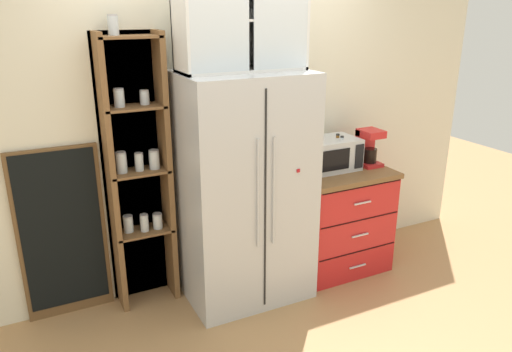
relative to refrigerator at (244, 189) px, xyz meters
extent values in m
plane|color=tan|center=(0.00, -0.01, -0.87)|extent=(10.66, 10.66, 0.00)
cube|color=silver|center=(0.00, 0.39, 0.40)|extent=(4.96, 0.10, 2.55)
cube|color=silver|center=(0.00, 0.00, 0.00)|extent=(0.92, 0.68, 1.74)
cube|color=black|center=(0.00, -0.35, 0.00)|extent=(0.01, 0.01, 1.60)
cylinder|color=silver|center=(-0.06, -0.36, 0.09)|extent=(0.02, 0.02, 0.78)
cylinder|color=silver|center=(0.06, -0.36, 0.09)|extent=(0.02, 0.02, 0.78)
cube|color=red|center=(0.26, -0.35, 0.21)|extent=(0.02, 0.01, 0.02)
cube|color=brown|center=(-0.72, 0.36, 0.14)|extent=(0.48, 0.04, 2.02)
cube|color=brown|center=(-0.92, 0.23, 0.14)|extent=(0.04, 0.22, 2.02)
cube|color=brown|center=(-0.52, 0.23, 0.14)|extent=(0.04, 0.22, 2.02)
cube|color=brown|center=(-0.72, 0.23, -0.29)|extent=(0.42, 0.22, 0.02)
cylinder|color=silver|center=(-0.83, 0.25, -0.23)|extent=(0.07, 0.07, 0.12)
cylinder|color=white|center=(-0.83, 0.25, -0.24)|extent=(0.06, 0.06, 0.08)
cylinder|color=#B2B2B7|center=(-0.83, 0.25, -0.16)|extent=(0.07, 0.07, 0.01)
cylinder|color=silver|center=(-0.72, 0.21, -0.22)|extent=(0.06, 0.06, 0.12)
cylinder|color=#E0C67F|center=(-0.72, 0.21, -0.24)|extent=(0.05, 0.05, 0.08)
cylinder|color=#B2B2B7|center=(-0.72, 0.21, -0.16)|extent=(0.06, 0.06, 0.01)
cylinder|color=silver|center=(-0.62, 0.22, -0.23)|extent=(0.07, 0.07, 0.11)
cylinder|color=brown|center=(-0.62, 0.22, -0.25)|extent=(0.06, 0.06, 0.07)
cylinder|color=#B2B2B7|center=(-0.62, 0.22, -0.17)|extent=(0.07, 0.07, 0.01)
cube|color=brown|center=(-0.72, 0.23, 0.17)|extent=(0.42, 0.22, 0.02)
cylinder|color=silver|center=(-0.84, 0.24, 0.25)|extent=(0.08, 0.08, 0.14)
cylinder|color=#382316|center=(-0.84, 0.24, 0.23)|extent=(0.07, 0.07, 0.10)
cylinder|color=#B2B2B7|center=(-0.84, 0.24, 0.33)|extent=(0.07, 0.07, 0.01)
cylinder|color=silver|center=(-0.72, 0.23, 0.24)|extent=(0.06, 0.06, 0.12)
cylinder|color=#B77A38|center=(-0.72, 0.23, 0.23)|extent=(0.05, 0.05, 0.08)
cylinder|color=#B2B2B7|center=(-0.72, 0.23, 0.31)|extent=(0.06, 0.06, 0.01)
cylinder|color=silver|center=(-0.61, 0.23, 0.25)|extent=(0.07, 0.07, 0.13)
cylinder|color=white|center=(-0.61, 0.23, 0.23)|extent=(0.06, 0.06, 0.09)
cylinder|color=#B2B2B7|center=(-0.61, 0.23, 0.32)|extent=(0.07, 0.07, 0.01)
cube|color=brown|center=(-0.72, 0.23, 0.64)|extent=(0.42, 0.22, 0.02)
cylinder|color=silver|center=(-0.81, 0.24, 0.71)|extent=(0.07, 0.07, 0.11)
cylinder|color=#CCB78C|center=(-0.81, 0.24, 0.69)|extent=(0.06, 0.06, 0.08)
cylinder|color=#B2B2B7|center=(-0.81, 0.24, 0.77)|extent=(0.07, 0.07, 0.01)
cylinder|color=silver|center=(-0.64, 0.25, 0.69)|extent=(0.06, 0.06, 0.09)
cylinder|color=#2D2D2D|center=(-0.64, 0.25, 0.68)|extent=(0.06, 0.06, 0.06)
cylinder|color=#B2B2B7|center=(-0.64, 0.25, 0.75)|extent=(0.06, 0.06, 0.01)
cube|color=brown|center=(-0.72, 0.23, 1.11)|extent=(0.42, 0.22, 0.02)
cylinder|color=silver|center=(-0.81, 0.25, 1.18)|extent=(0.07, 0.07, 0.12)
cylinder|color=beige|center=(-0.81, 0.25, 1.16)|extent=(0.06, 0.06, 0.08)
cylinder|color=#B2B2B7|center=(-0.81, 0.25, 1.24)|extent=(0.07, 0.07, 0.01)
cube|color=red|center=(0.89, 0.03, -0.45)|extent=(0.77, 0.63, 0.84)
cube|color=brown|center=(0.89, 0.03, -0.01)|extent=(0.80, 0.66, 0.04)
cube|color=black|center=(0.89, -0.29, -0.60)|extent=(0.75, 0.00, 0.01)
cube|color=silver|center=(0.89, -0.30, -0.73)|extent=(0.16, 0.01, 0.01)
cube|color=black|center=(0.89, -0.29, -0.32)|extent=(0.75, 0.00, 0.01)
cube|color=silver|center=(0.89, -0.30, -0.45)|extent=(0.16, 0.01, 0.01)
cube|color=black|center=(0.89, -0.29, -0.04)|extent=(0.75, 0.00, 0.01)
cube|color=silver|center=(0.89, -0.30, -0.17)|extent=(0.16, 0.01, 0.01)
cube|color=silver|center=(0.82, 0.08, 0.14)|extent=(0.44, 0.32, 0.26)
cube|color=black|center=(0.76, -0.09, 0.14)|extent=(0.26, 0.01, 0.17)
cube|color=black|center=(0.99, -0.09, 0.14)|extent=(0.08, 0.01, 0.20)
cube|color=red|center=(1.17, 0.01, 0.03)|extent=(0.17, 0.20, 0.03)
cube|color=red|center=(1.17, 0.08, 0.16)|extent=(0.17, 0.06, 0.30)
cube|color=red|center=(1.17, 0.01, 0.29)|extent=(0.17, 0.20, 0.06)
cylinder|color=black|center=(1.17, 0.00, 0.10)|extent=(0.11, 0.11, 0.12)
cylinder|color=navy|center=(0.89, 0.09, 0.06)|extent=(0.08, 0.08, 0.09)
torus|color=navy|center=(0.94, 0.09, 0.06)|extent=(0.05, 0.01, 0.05)
cylinder|color=brown|center=(0.89, 0.08, 0.12)|extent=(0.07, 0.07, 0.21)
cone|color=brown|center=(0.89, 0.08, 0.23)|extent=(0.07, 0.07, 0.04)
cylinder|color=brown|center=(0.89, 0.08, 0.26)|extent=(0.03, 0.03, 0.07)
cylinder|color=black|center=(0.89, 0.08, 0.30)|extent=(0.03, 0.03, 0.01)
cylinder|color=silver|center=(0.89, 0.02, 0.12)|extent=(0.07, 0.07, 0.21)
cone|color=silver|center=(0.89, 0.02, 0.23)|extent=(0.07, 0.07, 0.04)
cylinder|color=silver|center=(0.89, 0.02, 0.26)|extent=(0.03, 0.03, 0.07)
cylinder|color=black|center=(0.89, 0.02, 0.30)|extent=(0.03, 0.03, 0.01)
cube|color=silver|center=(0.00, 0.17, 1.21)|extent=(0.89, 0.02, 0.68)
cube|color=silver|center=(0.00, 0.02, 0.88)|extent=(0.89, 0.32, 0.02)
cube|color=silver|center=(-0.43, 0.02, 1.21)|extent=(0.02, 0.32, 0.68)
cube|color=silver|center=(0.43, 0.02, 1.21)|extent=(0.02, 0.32, 0.68)
cube|color=silver|center=(0.00, 0.02, 1.21)|extent=(0.86, 0.30, 0.02)
cube|color=silver|center=(-0.22, -0.13, 1.21)|extent=(0.41, 0.01, 0.64)
cube|color=silver|center=(0.22, -0.13, 1.21)|extent=(0.41, 0.01, 0.64)
cylinder|color=silver|center=(-0.31, 0.02, 0.89)|extent=(0.05, 0.05, 0.00)
cylinder|color=silver|center=(-0.31, 0.02, 0.93)|extent=(0.01, 0.01, 0.07)
cone|color=silver|center=(-0.31, 0.02, 0.99)|extent=(0.06, 0.06, 0.05)
cylinder|color=silver|center=(0.31, 0.02, 0.89)|extent=(0.05, 0.05, 0.00)
cylinder|color=silver|center=(0.31, 0.02, 0.93)|extent=(0.01, 0.01, 0.07)
cone|color=silver|center=(0.31, 0.02, 0.99)|extent=(0.06, 0.06, 0.05)
cylinder|color=white|center=(-0.27, 0.02, 1.25)|extent=(0.06, 0.06, 0.07)
cylinder|color=white|center=(-0.09, 0.02, 1.25)|extent=(0.06, 0.06, 0.07)
cylinder|color=white|center=(0.09, 0.02, 1.25)|extent=(0.06, 0.06, 0.07)
cylinder|color=white|center=(0.27, 0.02, 1.25)|extent=(0.06, 0.06, 0.07)
cube|color=brown|center=(-1.28, 0.32, -0.24)|extent=(0.60, 0.04, 1.27)
cube|color=black|center=(-1.28, 0.30, -0.21)|extent=(0.54, 0.01, 1.17)
camera|label=1|loc=(-1.46, -3.14, 1.30)|focal=34.63mm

